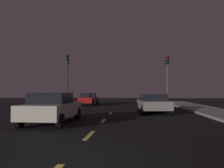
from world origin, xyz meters
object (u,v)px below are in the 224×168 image
(traffic_signal_left, at_px, (67,71))
(traffic_signal_right, at_px, (167,71))
(car_adjacent_lane, at_px, (52,108))
(car_oncoming_far, at_px, (88,99))
(car_stopped_ahead, at_px, (153,103))

(traffic_signal_left, relative_size, traffic_signal_right, 1.03)
(traffic_signal_left, relative_size, car_adjacent_lane, 1.29)
(traffic_signal_right, xyz_separation_m, car_oncoming_far, (-8.42, 3.15, -2.84))
(traffic_signal_left, bearing_deg, car_adjacent_lane, -76.37)
(car_oncoming_far, bearing_deg, traffic_signal_right, -20.49)
(traffic_signal_left, relative_size, car_stopped_ahead, 1.24)
(car_adjacent_lane, bearing_deg, car_stopped_ahead, 45.40)
(car_stopped_ahead, height_order, car_adjacent_lane, car_adjacent_lane)
(traffic_signal_right, bearing_deg, car_oncoming_far, 159.51)
(traffic_signal_right, bearing_deg, car_adjacent_lane, -124.04)
(car_adjacent_lane, height_order, car_oncoming_far, car_adjacent_lane)
(traffic_signal_left, bearing_deg, car_stopped_ahead, -33.77)
(traffic_signal_right, height_order, car_stopped_ahead, traffic_signal_right)
(traffic_signal_right, relative_size, car_oncoming_far, 1.16)
(traffic_signal_left, xyz_separation_m, car_adjacent_lane, (2.63, -10.83, -2.91))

